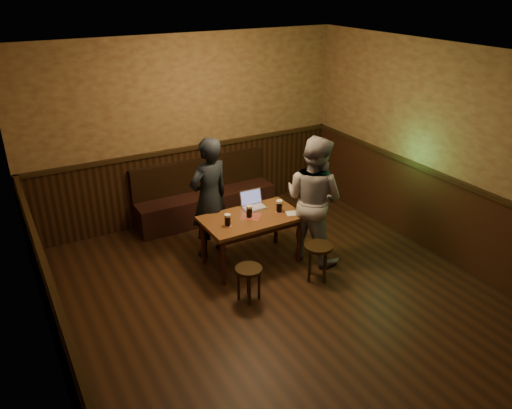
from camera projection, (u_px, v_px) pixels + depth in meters
The scene contains 12 objects.
room at pixel (287, 212), 5.40m from camera, with size 5.04×6.04×2.84m.
bench at pixel (205, 200), 7.82m from camera, with size 2.20×0.50×0.95m.
pub_table at pixel (251, 223), 6.50m from camera, with size 1.29×0.75×0.69m.
stool_left at pixel (249, 274), 5.84m from camera, with size 0.42×0.42×0.43m.
stool_right at pixel (318, 252), 6.23m from camera, with size 0.40×0.40×0.48m.
pint_left at pixel (228, 220), 6.19m from camera, with size 0.10×0.10×0.16m.
pint_mid at pixel (249, 211), 6.41m from camera, with size 0.10×0.10×0.16m.
pint_right at pixel (279, 206), 6.54m from camera, with size 0.11×0.11×0.17m.
laptop at pixel (253, 203), 6.71m from camera, with size 0.32×0.26×0.22m.
menu at pixel (294, 213), 6.55m from camera, with size 0.22×0.15×0.00m, color silver.
person_suit at pixel (209, 198), 6.61m from camera, with size 0.61×0.40×1.68m, color black.
person_grey at pixel (314, 199), 6.52m from camera, with size 0.84×0.65×1.72m, color gray.
Camera 1 is at (-2.66, -3.86, 3.55)m, focal length 35.00 mm.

